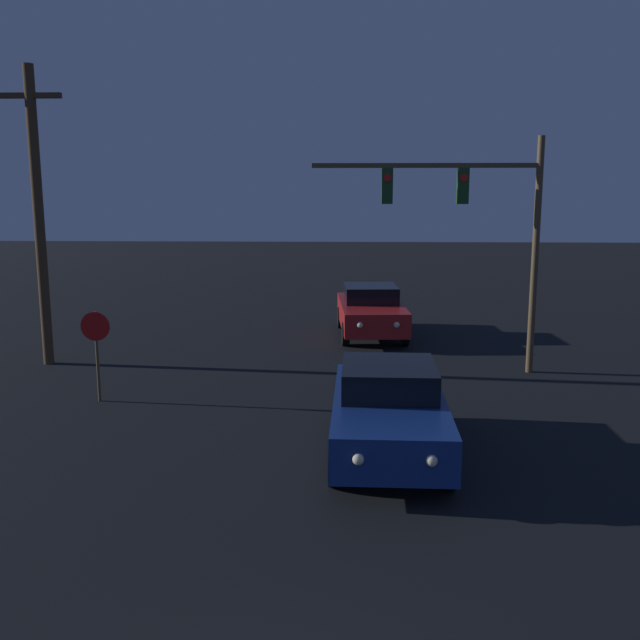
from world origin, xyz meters
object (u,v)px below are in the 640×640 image
object	(u,v)px
car_near	(389,410)
car_far	(371,311)
traffic_signal_mast	(477,215)
utility_pole	(38,213)
stop_sign	(96,340)

from	to	relation	value
car_near	car_far	bearing A→B (deg)	-89.10
traffic_signal_mast	utility_pole	bearing A→B (deg)	177.80
car_near	traffic_signal_mast	distance (m)	7.33
car_far	stop_sign	distance (m)	9.94
traffic_signal_mast	stop_sign	world-z (taller)	traffic_signal_mast
car_near	utility_pole	distance (m)	11.59
car_far	utility_pole	size ratio (longest dim) A/B	0.60
traffic_signal_mast	stop_sign	distance (m)	9.80
car_far	traffic_signal_mast	size ratio (longest dim) A/B	0.79
car_far	utility_pole	world-z (taller)	utility_pole
car_near	car_far	size ratio (longest dim) A/B	0.99
traffic_signal_mast	stop_sign	bearing A→B (deg)	-161.41
car_near	car_far	world-z (taller)	same
car_near	traffic_signal_mast	xyz separation A→B (m)	(2.54, 6.06, 3.26)
stop_sign	utility_pole	world-z (taller)	utility_pole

